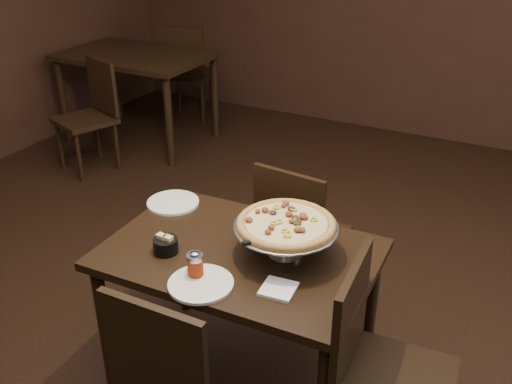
% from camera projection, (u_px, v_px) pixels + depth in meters
% --- Properties ---
extents(room, '(6.04, 7.04, 2.84)m').
position_uv_depth(room, '(242.00, 86.00, 1.95)').
color(room, black).
rests_on(room, ground).
extents(dining_table, '(1.12, 0.76, 0.69)m').
position_uv_depth(dining_table, '(240.00, 269.00, 2.38)').
color(dining_table, black).
rests_on(dining_table, ground).
extents(background_table, '(1.26, 0.84, 0.79)m').
position_uv_depth(background_table, '(136.00, 65.00, 4.95)').
color(background_table, black).
rests_on(background_table, ground).
extents(pizza_stand, '(0.43, 0.43, 0.18)m').
position_uv_depth(pizza_stand, '(286.00, 224.00, 2.25)').
color(pizza_stand, '#ADAEB4').
rests_on(pizza_stand, dining_table).
extents(parmesan_shaker, '(0.05, 0.05, 0.09)m').
position_uv_depth(parmesan_shaker, '(195.00, 262.00, 2.19)').
color(parmesan_shaker, beige).
rests_on(parmesan_shaker, dining_table).
extents(pepper_flake_shaker, '(0.07, 0.07, 0.11)m').
position_uv_depth(pepper_flake_shaker, '(195.00, 265.00, 2.15)').
color(pepper_flake_shaker, maroon).
rests_on(pepper_flake_shaker, dining_table).
extents(packet_caddy, '(0.10, 0.10, 0.08)m').
position_uv_depth(packet_caddy, '(166.00, 245.00, 2.31)').
color(packet_caddy, black).
rests_on(packet_caddy, dining_table).
extents(napkin_stack, '(0.13, 0.13, 0.01)m').
position_uv_depth(napkin_stack, '(278.00, 289.00, 2.10)').
color(napkin_stack, white).
rests_on(napkin_stack, dining_table).
extents(plate_left, '(0.25, 0.25, 0.01)m').
position_uv_depth(plate_left, '(173.00, 203.00, 2.70)').
color(plate_left, white).
rests_on(plate_left, dining_table).
extents(plate_near, '(0.25, 0.25, 0.01)m').
position_uv_depth(plate_near, '(201.00, 284.00, 2.13)').
color(plate_near, white).
rests_on(plate_near, dining_table).
extents(serving_spatula, '(0.17, 0.17, 0.02)m').
position_uv_depth(serving_spatula, '(259.00, 241.00, 2.15)').
color(serving_spatula, '#ADAEB4').
rests_on(serving_spatula, pizza_stand).
extents(chair_far, '(0.42, 0.42, 0.83)m').
position_uv_depth(chair_far, '(298.00, 231.00, 2.93)').
color(chair_far, black).
rests_on(chair_far, ground).
extents(chair_side, '(0.43, 0.43, 0.87)m').
position_uv_depth(chair_side, '(378.00, 364.00, 2.06)').
color(chair_side, black).
rests_on(chair_side, ground).
extents(bg_chair_far, '(0.54, 0.54, 0.92)m').
position_uv_depth(bg_chair_far, '(186.00, 69.00, 5.53)').
color(bg_chair_far, black).
rests_on(bg_chair_far, ground).
extents(bg_chair_near, '(0.52, 0.52, 0.87)m').
position_uv_depth(bg_chair_near, '(92.00, 111.00, 4.51)').
color(bg_chair_near, black).
rests_on(bg_chair_near, ground).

